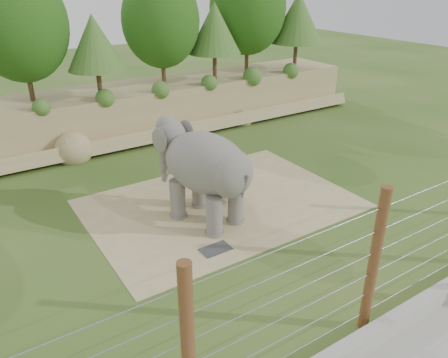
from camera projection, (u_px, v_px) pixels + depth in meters
ground at (257, 244)px, 14.57m from camera, size 90.00×90.00×0.00m
back_embankment at (122, 62)px, 22.76m from camera, size 30.00×5.52×8.77m
dirt_patch at (221, 203)px, 17.09m from camera, size 10.00×7.00×0.02m
drain_grate at (216, 249)px, 14.23m from camera, size 1.00×0.60×0.03m
elephant at (206, 176)px, 15.30m from camera, size 2.87×4.59×3.45m
stone_ball at (222, 195)px, 17.01m from camera, size 0.65×0.65×0.65m
retaining_wall at (380, 331)px, 10.68m from camera, size 26.00×0.35×0.50m
barrier_fence at (374, 263)px, 10.31m from camera, size 20.26×0.26×4.00m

